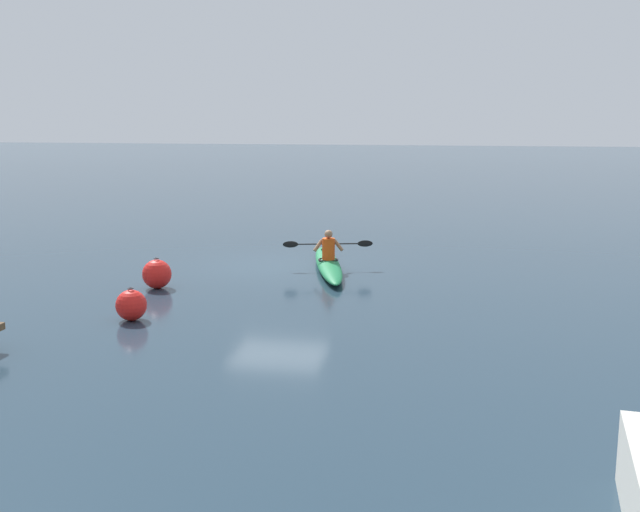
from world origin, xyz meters
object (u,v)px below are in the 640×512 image
mooring_buoy_red_near (131,305)px  mooring_buoy_white_far (157,274)px  kayaker (328,247)px  kayak (328,264)px

mooring_buoy_red_near → mooring_buoy_white_far: bearing=-77.9°
kayaker → mooring_buoy_red_near: size_ratio=3.51×
kayaker → mooring_buoy_white_far: 4.52m
kayak → mooring_buoy_red_near: size_ratio=7.55×
kayak → mooring_buoy_white_far: bearing=38.8°
kayak → mooring_buoy_red_near: 6.31m
kayak → mooring_buoy_white_far: size_ratio=6.86×
kayak → kayaker: size_ratio=2.15×
kayak → kayaker: 0.48m
kayak → mooring_buoy_white_far: (3.53, 2.84, 0.19)m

